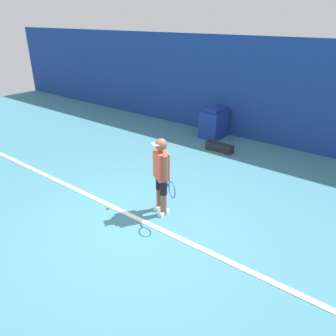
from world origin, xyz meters
The scene contains 7 objects.
ground_plane centered at (0.00, 0.00, 0.00)m, with size 24.00×24.00×0.00m, color teal.
back_wall centered at (0.00, 5.47, 1.47)m, with size 24.00×0.10×2.94m.
court_baseline centered at (0.00, 0.13, 0.01)m, with size 21.60×0.10×0.01m.
tennis_player centered at (0.12, 0.60, 0.82)m, with size 0.80×0.53×1.49m.
tennis_ball centered at (-0.76, 0.04, 0.03)m, with size 0.07×0.07×0.07m.
covered_chair centered at (-1.33, 4.95, 0.43)m, with size 0.61×0.83×0.91m.
equipment_bag centered at (-0.58, 4.02, 0.11)m, with size 0.78×0.24×0.22m.
Camera 1 is at (3.52, -3.55, 3.44)m, focal length 35.00 mm.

